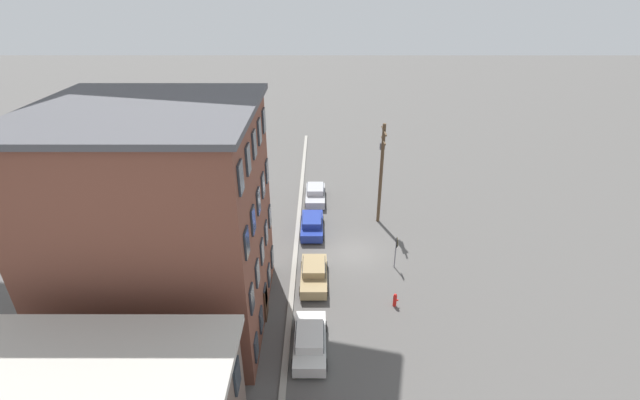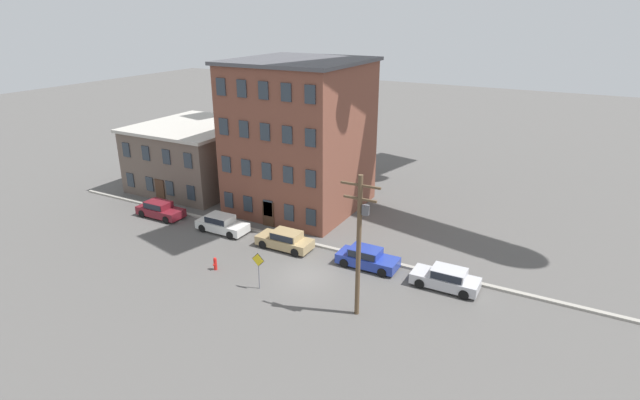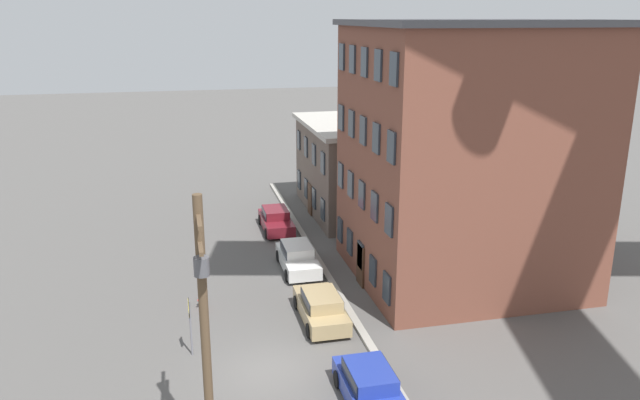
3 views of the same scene
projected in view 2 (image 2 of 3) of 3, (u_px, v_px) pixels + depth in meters
name	position (u px, v px, depth m)	size (l,w,h in m)	color
ground_plane	(306.00, 276.00, 34.62)	(200.00, 200.00, 0.00)	#565451
kerb_strip	(335.00, 249.00, 38.29)	(56.00, 0.36, 0.16)	#9E998E
apartment_corner	(197.00, 155.00, 51.64)	(10.98, 11.50, 6.47)	#66564C
apartment_midblock	(300.00, 136.00, 44.81)	(10.91, 11.40, 13.41)	brown
car_maroon	(160.00, 209.00, 44.32)	(4.40, 1.92, 1.43)	maroon
car_white	(222.00, 223.00, 41.35)	(4.40, 1.92, 1.43)	silver
car_tan	(285.00, 239.00, 38.42)	(4.40, 1.92, 1.43)	tan
car_blue	(367.00, 257.00, 35.64)	(4.40, 1.92, 1.43)	#233899
car_silver	(446.00, 278.00, 32.88)	(4.40, 1.92, 1.43)	#B7B7BC
caution_sign	(258.00, 265.00, 32.44)	(0.96, 0.08, 2.61)	slate
utility_pole	(360.00, 239.00, 28.54)	(2.40, 0.44, 8.86)	brown
fire_hydrant	(215.00, 264.00, 35.30)	(0.24, 0.34, 0.96)	red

